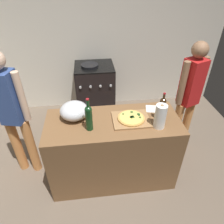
% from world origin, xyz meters
% --- Properties ---
extents(ground_plane, '(4.45, 3.02, 0.02)m').
position_xyz_m(ground_plane, '(0.00, 1.21, -0.01)').
color(ground_plane, '#6B5B4C').
extents(kitchen_wall_rear, '(4.45, 0.10, 2.60)m').
position_xyz_m(kitchen_wall_rear, '(0.00, 2.47, 1.30)').
color(kitchen_wall_rear, silver).
rests_on(kitchen_wall_rear, ground_plane).
extents(counter, '(1.47, 0.63, 0.89)m').
position_xyz_m(counter, '(0.06, 0.64, 0.45)').
color(counter, brown).
rests_on(counter, ground_plane).
extents(cutting_board, '(0.40, 0.32, 0.02)m').
position_xyz_m(cutting_board, '(0.25, 0.63, 0.90)').
color(cutting_board, '#9E7247').
rests_on(cutting_board, counter).
extents(pizza, '(0.29, 0.29, 0.03)m').
position_xyz_m(pizza, '(0.26, 0.63, 0.92)').
color(pizza, tan).
rests_on(pizza, cutting_board).
extents(mixing_bowl, '(0.31, 0.31, 0.19)m').
position_xyz_m(mixing_bowl, '(-0.35, 0.75, 0.98)').
color(mixing_bowl, '#B2B2B7').
rests_on(mixing_bowl, counter).
extents(paper_towel_roll, '(0.12, 0.12, 0.27)m').
position_xyz_m(paper_towel_roll, '(0.52, 0.49, 1.02)').
color(paper_towel_roll, white).
rests_on(paper_towel_roll, counter).
extents(wine_bottle_clear, '(0.06, 0.06, 0.33)m').
position_xyz_m(wine_bottle_clear, '(0.57, 0.61, 1.04)').
color(wine_bottle_clear, '#331E0F').
rests_on(wine_bottle_clear, counter).
extents(wine_bottle_dark, '(0.07, 0.07, 0.36)m').
position_xyz_m(wine_bottle_dark, '(-0.19, 0.54, 1.05)').
color(wine_bottle_dark, '#143819').
rests_on(wine_bottle_dark, counter).
extents(recipe_sheet, '(0.24, 0.19, 0.00)m').
position_xyz_m(recipe_sheet, '(0.58, 0.81, 0.89)').
color(recipe_sheet, white).
rests_on(recipe_sheet, counter).
extents(stove, '(0.64, 0.60, 0.98)m').
position_xyz_m(stove, '(-0.08, 2.07, 0.47)').
color(stove, black).
rests_on(stove, ground_plane).
extents(person_in_stripes, '(0.39, 0.25, 1.63)m').
position_xyz_m(person_in_stripes, '(-1.04, 0.89, 0.94)').
color(person_in_stripes, '#D88C4C').
rests_on(person_in_stripes, ground_plane).
extents(person_in_red, '(0.37, 0.27, 1.59)m').
position_xyz_m(person_in_red, '(1.09, 1.05, 0.91)').
color(person_in_red, '#D88C4C').
rests_on(person_in_red, ground_plane).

